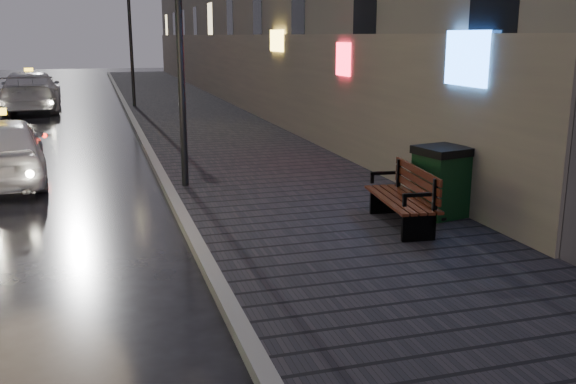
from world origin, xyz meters
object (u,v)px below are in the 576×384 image
at_px(lamp_far, 130,28).
at_px(trash_bin, 441,181).
at_px(taxi_near, 2,149).
at_px(taxi_mid, 31,91).
at_px(lamp_near, 179,18).
at_px(bench, 406,197).

distance_m(lamp_far, trash_bin, 20.13).
xyz_separation_m(taxi_near, taxi_mid, (-0.56, 14.61, 0.09)).
bearing_deg(trash_bin, taxi_near, 131.51).
xyz_separation_m(lamp_near, lamp_far, (0.00, 16.00, 0.00)).
height_order(bench, taxi_near, taxi_near).
distance_m(lamp_near, bench, 5.73).
distance_m(trash_bin, taxi_mid, 21.75).
bearing_deg(lamp_near, taxi_near, 151.48).
distance_m(bench, trash_bin, 0.95).
bearing_deg(lamp_far, trash_bin, -78.80).
xyz_separation_m(lamp_near, taxi_near, (-3.70, 2.01, -2.74)).
distance_m(lamp_near, lamp_far, 16.00).
xyz_separation_m(bench, trash_bin, (0.86, 0.39, 0.12)).
height_order(lamp_near, taxi_mid, lamp_near).
bearing_deg(lamp_near, taxi_mid, 104.36).
bearing_deg(taxi_near, taxi_mid, -93.01).
height_order(lamp_near, bench, lamp_near).
height_order(lamp_far, taxi_mid, lamp_far).
height_order(trash_bin, taxi_near, taxi_near).
bearing_deg(lamp_far, taxi_near, -104.80).
relative_size(trash_bin, taxi_near, 0.27).
xyz_separation_m(trash_bin, taxi_near, (-7.57, 5.57, -0.01)).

